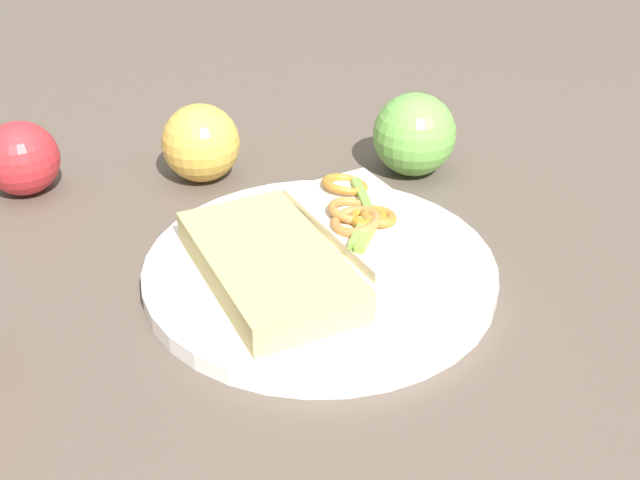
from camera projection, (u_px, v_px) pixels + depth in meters
name	position (u px, v px, depth m)	size (l,w,h in m)	color
ground_plane	(320.00, 277.00, 0.60)	(2.00, 2.00, 0.00)	brown
plate	(320.00, 270.00, 0.60)	(0.27, 0.27, 0.01)	white
sandwich	(367.00, 229.00, 0.60)	(0.18, 0.16, 0.04)	beige
bread_slice_side	(269.00, 264.00, 0.57)	(0.16, 0.09, 0.02)	tan
apple_0	(414.00, 135.00, 0.73)	(0.08, 0.08, 0.08)	#6BAB48
apple_2	(201.00, 143.00, 0.72)	(0.07, 0.07, 0.07)	gold
apple_3	(21.00, 158.00, 0.70)	(0.07, 0.07, 0.07)	red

